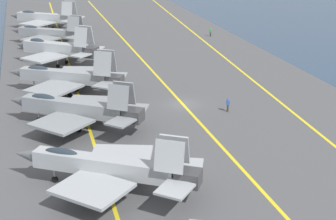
# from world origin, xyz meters

# --- Properties ---
(ground_plane) EXTENTS (2000.00, 2000.00, 0.00)m
(ground_plane) POSITION_xyz_m (0.00, 0.00, 0.00)
(ground_plane) COLOR navy
(carrier_deck) EXTENTS (208.39, 46.03, 0.40)m
(carrier_deck) POSITION_xyz_m (0.00, 0.00, 0.20)
(carrier_deck) COLOR #4C4C4F
(carrier_deck) RESTS_ON ground
(deck_stripe_foul_line) EXTENTS (187.15, 12.95, 0.01)m
(deck_stripe_foul_line) POSITION_xyz_m (0.00, -12.66, 0.40)
(deck_stripe_foul_line) COLOR yellow
(deck_stripe_foul_line) RESTS_ON carrier_deck
(deck_stripe_centerline) EXTENTS (187.55, 0.36, 0.01)m
(deck_stripe_centerline) POSITION_xyz_m (0.00, 0.00, 0.40)
(deck_stripe_centerline) COLOR yellow
(deck_stripe_centerline) RESTS_ON carrier_deck
(deck_stripe_edge_line) EXTENTS (187.54, 3.34, 0.01)m
(deck_stripe_edge_line) POSITION_xyz_m (0.00, 12.66, 0.40)
(deck_stripe_edge_line) COLOR yellow
(deck_stripe_edge_line) RESTS_ON carrier_deck
(parked_jet_third) EXTENTS (13.06, 16.57, 5.79)m
(parked_jet_third) POSITION_xyz_m (-19.82, 12.94, 2.77)
(parked_jet_third) COLOR #9EA3A8
(parked_jet_third) RESTS_ON carrier_deck
(parked_jet_fourth) EXTENTS (13.42, 15.95, 5.91)m
(parked_jet_fourth) POSITION_xyz_m (-4.29, 13.99, 2.75)
(parked_jet_fourth) COLOR gray
(parked_jet_fourth) RESTS_ON carrier_deck
(parked_jet_fifth) EXTENTS (14.02, 16.26, 6.45)m
(parked_jet_fifth) POSITION_xyz_m (8.34, 13.84, 2.86)
(parked_jet_fifth) COLOR gray
(parked_jet_fifth) RESTS_ON carrier_deck
(parked_jet_sixth) EXTENTS (13.60, 14.48, 6.79)m
(parked_jet_sixth) POSITION_xyz_m (23.71, 14.05, 3.19)
(parked_jet_sixth) COLOR #9EA3A8
(parked_jet_sixth) RESTS_ON carrier_deck
(parked_jet_seventh) EXTENTS (13.23, 15.52, 5.90)m
(parked_jet_seventh) POSITION_xyz_m (38.62, 14.21, 2.75)
(parked_jet_seventh) COLOR gray
(parked_jet_seventh) RESTS_ON carrier_deck
(parked_jet_eighth) EXTENTS (13.73, 16.16, 6.39)m
(parked_jet_eighth) POSITION_xyz_m (53.74, 14.19, 3.04)
(parked_jet_eighth) COLOR #9EA3A8
(parked_jet_eighth) RESTS_ON carrier_deck
(crew_green_vest) EXTENTS (0.27, 0.39, 1.72)m
(crew_green_vest) POSITION_xyz_m (37.92, -17.67, 1.34)
(crew_green_vest) COLOR #232328
(crew_green_vest) RESTS_ON carrier_deck
(crew_blue_vest) EXTENTS (0.34, 0.43, 1.78)m
(crew_blue_vest) POSITION_xyz_m (-4.10, -4.55, 1.38)
(crew_blue_vest) COLOR #383328
(crew_blue_vest) RESTS_ON carrier_deck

